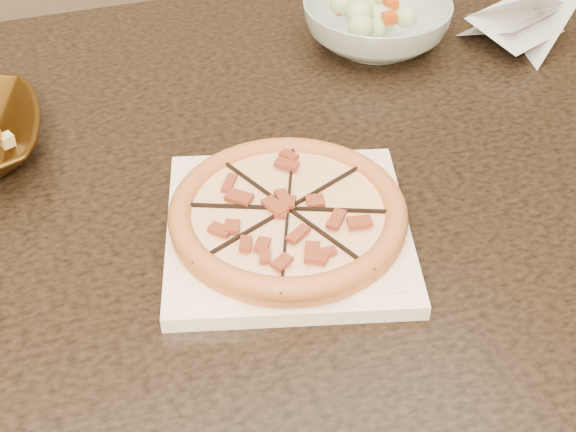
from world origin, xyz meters
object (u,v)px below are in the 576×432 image
at_px(dining_table, 187,231).
at_px(plate, 288,229).
at_px(pizza, 288,213).
at_px(salad_bowl, 376,24).

relative_size(dining_table, plate, 4.58).
bearing_deg(pizza, plate, -38.27).
distance_m(plate, salad_bowl, 0.45).
distance_m(dining_table, salad_bowl, 0.43).
relative_size(plate, pizza, 1.29).
bearing_deg(dining_table, salad_bowl, 28.41).
xyz_separation_m(dining_table, salad_bowl, (0.36, 0.19, 0.13)).
distance_m(dining_table, pizza, 0.22).
relative_size(dining_table, salad_bowl, 6.92).
xyz_separation_m(dining_table, pizza, (0.08, -0.16, 0.13)).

